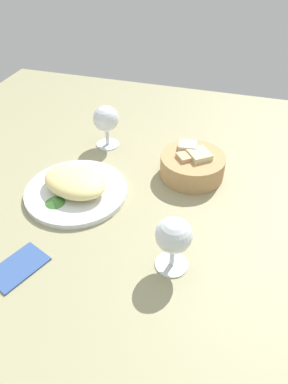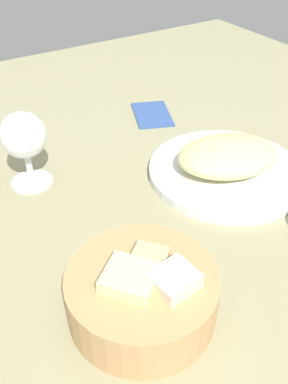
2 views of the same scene
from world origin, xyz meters
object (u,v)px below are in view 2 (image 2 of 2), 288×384
bread_basket (143,293)px  wine_glass_near (24,139)px  folded_napkin (152,113)px  plate (226,172)px

bread_basket → wine_glass_near: wine_glass_near is taller
wine_glass_near → folded_napkin: 31.27cm
plate → wine_glass_near: size_ratio=2.06×
wine_glass_near → folded_napkin: bearing=-162.2°
bread_basket → wine_glass_near: 30.99cm
plate → wine_glass_near: bearing=-28.5°
plate → wine_glass_near: 32.11cm
plate → wine_glass_near: (27.48, -14.92, 7.32)cm
wine_glass_near → folded_napkin: size_ratio=1.11×
plate → folded_napkin: 24.21cm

